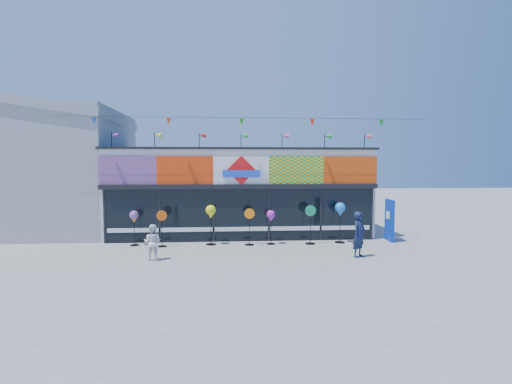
{
  "coord_description": "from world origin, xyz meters",
  "views": [
    {
      "loc": [
        -0.65,
        -13.8,
        3.36
      ],
      "look_at": [
        0.53,
        2.0,
        2.26
      ],
      "focal_mm": 28.0,
      "sensor_mm": 36.0,
      "label": 1
    }
  ],
  "objects": [
    {
      "name": "spinner_3",
      "position": [
        0.31,
        2.59,
        0.81
      ],
      "size": [
        0.43,
        0.39,
        1.53
      ],
      "color": "black",
      "rests_on": "ground"
    },
    {
      "name": "spinner_5",
      "position": [
        2.88,
        2.62,
        0.87
      ],
      "size": [
        0.46,
        0.42,
        1.65
      ],
      "color": "black",
      "rests_on": "ground"
    },
    {
      "name": "child",
      "position": [
        -3.25,
        0.27,
        0.63
      ],
      "size": [
        0.67,
        0.46,
        1.26
      ],
      "primitive_type": "imported",
      "rotation": [
        0.0,
        0.0,
        2.97
      ],
      "color": "white",
      "rests_on": "ground"
    },
    {
      "name": "adult_man",
      "position": [
        4.13,
        0.16,
        0.83
      ],
      "size": [
        0.71,
        0.7,
        1.65
      ],
      "primitive_type": "imported",
      "rotation": [
        0.0,
        0.0,
        0.72
      ],
      "color": "#141F40",
      "rests_on": "ground"
    },
    {
      "name": "blue_sign",
      "position": [
        6.48,
        3.05,
        0.91
      ],
      "size": [
        0.21,
        0.92,
        1.82
      ],
      "rotation": [
        0.0,
        0.0,
        -0.07
      ],
      "color": "#0B31AD",
      "rests_on": "ground"
    },
    {
      "name": "spinner_4",
      "position": [
        1.22,
        2.71,
        1.15
      ],
      "size": [
        0.37,
        0.37,
        1.44
      ],
      "color": "black",
      "rests_on": "ground"
    },
    {
      "name": "spinner_0",
      "position": [
        -4.45,
        2.85,
        1.16
      ],
      "size": [
        0.37,
        0.37,
        1.45
      ],
      "color": "black",
      "rests_on": "ground"
    },
    {
      "name": "ground",
      "position": [
        0.0,
        0.0,
        0.0
      ],
      "size": [
        80.0,
        80.0,
        0.0
      ],
      "primitive_type": "plane",
      "color": "gray",
      "rests_on": "ground"
    },
    {
      "name": "spinner_2",
      "position": [
        -1.3,
        2.78,
        1.34
      ],
      "size": [
        0.42,
        0.42,
        1.67
      ],
      "color": "black",
      "rests_on": "ground"
    },
    {
      "name": "neighbour_building",
      "position": [
        -10.0,
        7.0,
        3.2
      ],
      "size": [
        8.18,
        7.2,
        6.87
      ],
      "color": "#9EA0A3",
      "rests_on": "ground"
    },
    {
      "name": "spinner_6",
      "position": [
        4.2,
        2.81,
        1.39
      ],
      "size": [
        0.44,
        0.44,
        1.74
      ],
      "color": "black",
      "rests_on": "ground"
    },
    {
      "name": "spinner_1",
      "position": [
        -3.27,
        2.54,
        0.78
      ],
      "size": [
        0.42,
        0.38,
        1.48
      ],
      "color": "black",
      "rests_on": "ground"
    },
    {
      "name": "kite_shop",
      "position": [
        0.0,
        5.94,
        2.05
      ],
      "size": [
        16.0,
        5.7,
        5.31
      ],
      "color": "silver",
      "rests_on": "ground"
    }
  ]
}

